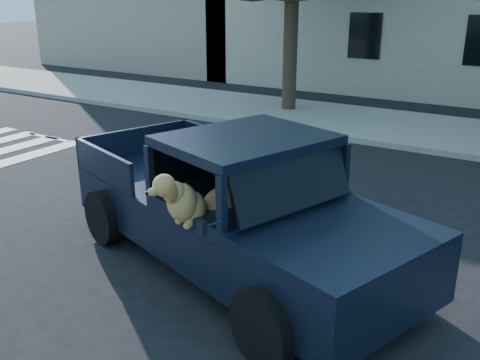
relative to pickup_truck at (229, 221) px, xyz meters
The scene contains 4 objects.
ground 0.67m from the pickup_truck, 55.46° to the right, with size 120.00×120.00×0.00m, color black.
far_sidewalk 9.12m from the pickup_truck, 89.55° to the left, with size 60.00×4.00×0.15m, color gray.
lane_stripes 3.95m from the pickup_truck, 57.85° to the left, with size 21.60×0.14×0.01m, color silver, non-canonical shape.
pickup_truck is the anchor object (origin of this frame).
Camera 1 is at (3.70, -5.61, 3.68)m, focal length 40.00 mm.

